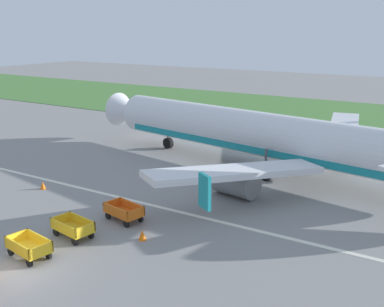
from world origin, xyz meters
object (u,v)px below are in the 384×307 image
Objects in this scene: baggage_cart_third_in_row at (29,247)px; traffic_cone_mid_apron at (43,185)px; baggage_cart_fourth_in_row at (73,227)px; traffic_cone_near_plane at (142,235)px; baggage_cart_far_end at (124,211)px; airplane at (266,136)px.

traffic_cone_mid_apron is (-8.05, 7.89, -0.31)m from baggage_cart_third_in_row.
baggage_cart_fourth_in_row is 5.91× the size of traffic_cone_near_plane.
baggage_cart_fourth_in_row is 4.12m from traffic_cone_near_plane.
baggage_cart_far_end is 6.31× the size of traffic_cone_mid_apron.
traffic_cone_mid_apron is at bearing 171.48° from baggage_cart_far_end.
airplane is 15.25m from baggage_cart_far_end.
baggage_cart_far_end reaches higher than traffic_cone_near_plane.
traffic_cone_near_plane is 1.07× the size of traffic_cone_mid_apron.
airplane reaches higher than baggage_cart_third_in_row.
baggage_cart_fourth_in_row reaches higher than traffic_cone_mid_apron.
baggage_cart_third_in_row is 6.20m from traffic_cone_near_plane.
airplane is 16.58m from traffic_cone_near_plane.
traffic_cone_near_plane is at bearing -30.88° from baggage_cart_far_end.
baggage_cart_third_in_row reaches higher than traffic_cone_mid_apron.
baggage_cart_fourth_in_row and baggage_cart_far_end have the same top height.
baggage_cart_far_end is at bearing -102.50° from airplane.
baggage_cart_fourth_in_row is at bearing 87.53° from baggage_cart_third_in_row.
baggage_cart_third_in_row is at bearing -99.20° from baggage_cart_far_end.
baggage_cart_far_end is 9.21m from traffic_cone_mid_apron.
airplane is at bearing 77.50° from baggage_cart_far_end.
airplane reaches higher than baggage_cart_fourth_in_row.
baggage_cart_far_end is 3.22m from traffic_cone_near_plane.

